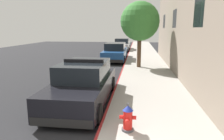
{
  "coord_description": "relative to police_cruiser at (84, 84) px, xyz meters",
  "views": [
    {
      "loc": [
        0.92,
        -2.9,
        2.8
      ],
      "look_at": [
        -0.18,
        5.81,
        1.0
      ],
      "focal_mm": 32.58,
      "sensor_mm": 36.0,
      "label": 1
    }
  ],
  "objects": [
    {
      "name": "ground_plane",
      "position": [
        -3.37,
        5.65,
        -0.84
      ],
      "size": [
        29.56,
        60.0,
        0.2
      ],
      "primitive_type": "cube",
      "color": "#232326"
    },
    {
      "name": "sidewalk_pavement",
      "position": [
        2.63,
        5.65,
        -0.67
      ],
      "size": [
        3.11,
        60.0,
        0.16
      ],
      "primitive_type": "cube",
      "color": "#9E9991",
      "rests_on": "ground"
    },
    {
      "name": "curb_painted_edge",
      "position": [
        1.03,
        5.65,
        -0.67
      ],
      "size": [
        0.08,
        60.0,
        0.16
      ],
      "primitive_type": "cube",
      "color": "maroon",
      "rests_on": "ground"
    },
    {
      "name": "storefront_building",
      "position": [
        7.02,
        5.9,
        2.53
      ],
      "size": [
        5.91,
        18.36,
        6.52
      ],
      "color": "gray",
      "rests_on": "ground"
    },
    {
      "name": "police_cruiser",
      "position": [
        0.0,
        0.0,
        0.0
      ],
      "size": [
        1.94,
        4.84,
        1.68
      ],
      "color": "black",
      "rests_on": "ground"
    },
    {
      "name": "parked_car_silver_ahead",
      "position": [
        0.03,
        10.56,
        -0.0
      ],
      "size": [
        1.94,
        4.84,
        1.56
      ],
      "color": "navy",
      "rests_on": "ground"
    },
    {
      "name": "parked_car_dark_far",
      "position": [
        -0.01,
        18.97,
        -0.0
      ],
      "size": [
        1.94,
        4.84,
        1.56
      ],
      "color": "#B2B5BA",
      "rests_on": "ground"
    },
    {
      "name": "fire_hydrant",
      "position": [
        1.78,
        -2.31,
        -0.24
      ],
      "size": [
        0.44,
        0.4,
        0.76
      ],
      "color": "#4C4C51",
      "rests_on": "sidewalk_pavement"
    },
    {
      "name": "street_tree",
      "position": [
        2.1,
        6.91,
        2.52
      ],
      "size": [
        2.63,
        2.63,
        4.44
      ],
      "color": "brown",
      "rests_on": "sidewalk_pavement"
    }
  ]
}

